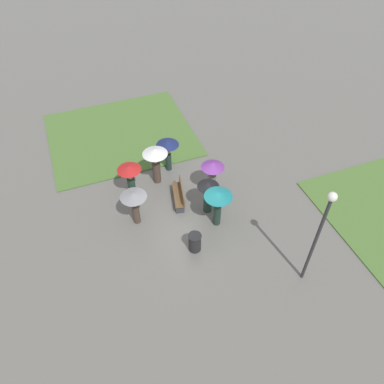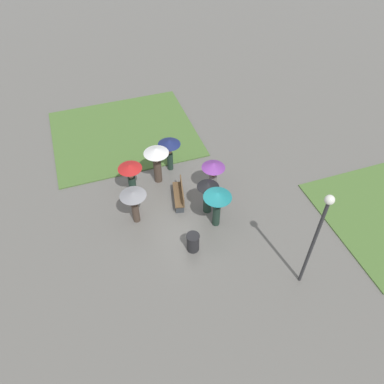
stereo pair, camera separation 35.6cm
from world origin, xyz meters
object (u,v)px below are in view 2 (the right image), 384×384
(trash_bin, at_px, (193,242))
(crowd_person_black, at_px, (208,192))
(crowd_person_teal, at_px, (217,200))
(crowd_person_grey, at_px, (134,199))
(crowd_person_purple, at_px, (213,171))
(lamp_post, at_px, (318,232))
(crowd_person_red, at_px, (131,173))
(crowd_person_navy, at_px, (169,147))
(park_bench, at_px, (180,194))
(crowd_person_white, at_px, (157,158))

(trash_bin, distance_m, crowd_person_black, 2.36)
(crowd_person_teal, bearing_deg, crowd_person_grey, -52.48)
(trash_bin, relative_size, crowd_person_black, 0.50)
(crowd_person_grey, height_order, crowd_person_black, crowd_person_grey)
(crowd_person_grey, relative_size, crowd_person_purple, 0.99)
(lamp_post, xyz_separation_m, crowd_person_teal, (-3.71, -2.03, -1.50))
(lamp_post, xyz_separation_m, crowd_person_purple, (-5.65, -1.45, -1.68))
(crowd_person_black, xyz_separation_m, crowd_person_red, (-2.21, -2.92, 0.11))
(trash_bin, bearing_deg, crowd_person_navy, 173.72)
(crowd_person_purple, bearing_deg, crowd_person_red, 56.08)
(crowd_person_grey, height_order, crowd_person_teal, crowd_person_teal)
(park_bench, relative_size, crowd_person_navy, 0.94)
(crowd_person_red, bearing_deg, trash_bin, -90.69)
(trash_bin, bearing_deg, crowd_person_teal, 124.50)
(crowd_person_black, bearing_deg, trash_bin, 6.32)
(park_bench, height_order, crowd_person_red, crowd_person_red)
(trash_bin, height_order, crowd_person_navy, crowd_person_navy)
(lamp_post, height_order, crowd_person_red, lamp_post)
(crowd_person_navy, xyz_separation_m, crowd_person_white, (0.65, -0.81, 0.04))
(crowd_person_grey, xyz_separation_m, crowd_person_red, (-1.73, 0.24, -0.05))
(crowd_person_black, xyz_separation_m, crowd_person_white, (-2.66, -1.56, 0.29))
(crowd_person_grey, relative_size, crowd_person_teal, 0.92)
(crowd_person_grey, distance_m, crowd_person_navy, 3.72)
(crowd_person_teal, xyz_separation_m, crowd_person_white, (-3.51, -1.65, -0.03))
(crowd_person_grey, relative_size, crowd_person_red, 1.00)
(crowd_person_grey, height_order, crowd_person_red, crowd_person_grey)
(lamp_post, xyz_separation_m, crowd_person_white, (-7.22, -3.68, -1.52))
(park_bench, xyz_separation_m, crowd_person_navy, (-2.32, 0.23, 0.96))
(crowd_person_teal, relative_size, crowd_person_white, 0.97)
(crowd_person_purple, height_order, crowd_person_red, crowd_person_purple)
(park_bench, height_order, lamp_post, lamp_post)
(crowd_person_navy, distance_m, crowd_person_purple, 2.64)
(crowd_person_navy, relative_size, crowd_person_red, 1.03)
(crowd_person_teal, bearing_deg, crowd_person_purple, -136.95)
(crowd_person_red, bearing_deg, park_bench, -54.79)
(crowd_person_teal, bearing_deg, lamp_post, 88.48)
(park_bench, relative_size, crowd_person_grey, 0.96)
(crowd_person_teal, height_order, crowd_person_white, crowd_person_white)
(crowd_person_grey, relative_size, crowd_person_black, 1.02)
(crowd_person_grey, distance_m, crowd_person_black, 3.21)
(crowd_person_grey, relative_size, crowd_person_navy, 0.98)
(crowd_person_white, bearing_deg, crowd_person_grey, -177.32)
(crowd_person_red, bearing_deg, crowd_person_black, -59.50)
(crowd_person_grey, bearing_deg, crowd_person_red, 66.57)
(lamp_post, xyz_separation_m, crowd_person_red, (-6.77, -5.04, -1.70))
(crowd_person_grey, distance_m, crowd_person_red, 1.75)
(lamp_post, xyz_separation_m, trash_bin, (-2.74, -3.44, -2.55))
(park_bench, relative_size, lamp_post, 0.36)
(crowd_person_teal, xyz_separation_m, crowd_person_red, (-3.06, -3.01, -0.20))
(trash_bin, xyz_separation_m, crowd_person_red, (-4.03, -1.61, 0.85))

